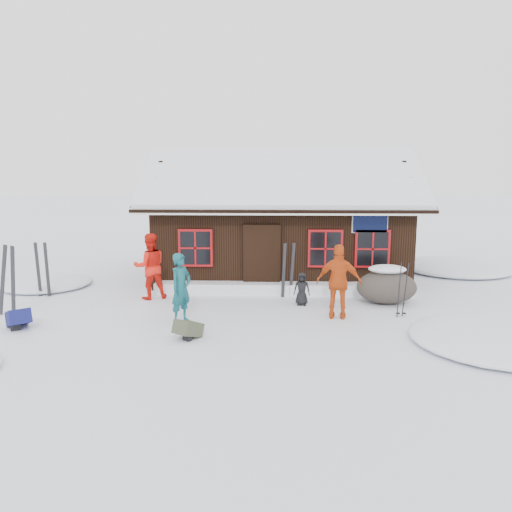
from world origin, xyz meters
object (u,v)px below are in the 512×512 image
(skier_crouched, at_px, (302,289))
(ski_poles, at_px, (402,290))
(skier_teal, at_px, (181,288))
(backpack_blue, at_px, (19,321))
(ski_pair_left, at_px, (8,281))
(skier_orange_left, at_px, (150,266))
(boulder, at_px, (387,286))
(backpack_olive, at_px, (188,332))
(skier_orange_right, at_px, (339,282))

(skier_crouched, relative_size, ski_poles, 0.64)
(skier_teal, xyz_separation_m, ski_poles, (5.48, 0.68, -0.18))
(skier_teal, height_order, backpack_blue, skier_teal)
(ski_pair_left, bearing_deg, skier_orange_left, 41.26)
(ski_poles, height_order, backpack_blue, ski_poles)
(skier_teal, relative_size, boulder, 1.03)
(backpack_olive, bearing_deg, skier_orange_right, 59.36)
(skier_orange_left, bearing_deg, boulder, 154.97)
(skier_orange_right, distance_m, boulder, 2.18)
(ski_pair_left, xyz_separation_m, backpack_blue, (0.77, -1.07, -0.71))
(skier_teal, relative_size, skier_orange_left, 0.90)
(skier_orange_left, distance_m, backpack_blue, 3.81)
(ski_poles, bearing_deg, ski_pair_left, -178.89)
(skier_orange_left, xyz_separation_m, ski_poles, (6.78, -1.55, -0.27))
(ski_pair_left, distance_m, backpack_blue, 1.50)
(skier_teal, xyz_separation_m, ski_pair_left, (-4.52, 0.49, 0.03))
(skier_orange_left, relative_size, backpack_blue, 2.99)
(skier_orange_right, height_order, skier_crouched, skier_orange_right)
(skier_teal, distance_m, ski_poles, 5.53)
(backpack_blue, bearing_deg, skier_teal, -29.08)
(backpack_olive, bearing_deg, boulder, 66.32)
(skier_teal, bearing_deg, boulder, -38.42)
(ski_poles, bearing_deg, skier_crouched, 158.26)
(ski_pair_left, bearing_deg, skier_crouched, 21.68)
(skier_orange_right, distance_m, ski_poles, 1.66)
(backpack_olive, bearing_deg, skier_orange_left, 150.35)
(backpack_blue, relative_size, backpack_olive, 1.12)
(skier_teal, height_order, ski_pair_left, ski_pair_left)
(boulder, bearing_deg, skier_crouched, -173.03)
(skier_orange_right, relative_size, ski_pair_left, 1.00)
(skier_orange_right, bearing_deg, backpack_blue, 17.64)
(skier_orange_left, relative_size, boulder, 1.14)
(skier_teal, bearing_deg, skier_orange_right, -51.62)
(backpack_blue, bearing_deg, boulder, -22.32)
(ski_pair_left, height_order, backpack_blue, ski_pair_left)
(skier_crouched, distance_m, ski_poles, 2.67)
(skier_orange_left, xyz_separation_m, skier_crouched, (4.31, -0.57, -0.49))
(skier_orange_left, bearing_deg, backpack_olive, 93.26)
(backpack_olive, bearing_deg, ski_pair_left, -164.38)
(ski_poles, bearing_deg, boulder, 94.56)
(skier_crouched, xyz_separation_m, backpack_olive, (-2.66, -2.84, -0.30))
(backpack_blue, bearing_deg, skier_crouched, -19.47)
(skier_crouched, bearing_deg, backpack_olive, -129.26)
(skier_orange_left, relative_size, skier_crouched, 2.09)
(skier_orange_right, relative_size, skier_crouched, 2.06)
(skier_teal, relative_size, skier_crouched, 1.88)
(skier_teal, xyz_separation_m, backpack_olive, (0.35, -1.17, -0.70))
(skier_teal, relative_size, backpack_olive, 3.04)
(boulder, distance_m, backpack_blue, 9.48)
(skier_orange_right, xyz_separation_m, backpack_olive, (-3.50, -1.63, -0.78))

